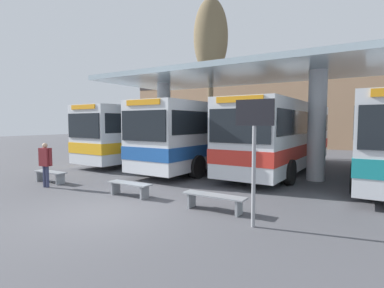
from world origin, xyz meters
TOP-DOWN VIEW (x-y plane):
  - ground_plane at (0.00, 0.00)m, footprint 100.00×100.00m
  - townhouse_backdrop at (0.00, 24.17)m, footprint 40.00×0.58m
  - station_canopy at (0.00, 7.75)m, footprint 12.97×6.10m
  - transit_bus_left_bay at (-5.95, 9.97)m, footprint 3.21×11.89m
  - transit_bus_center_bay at (-1.64, 8.85)m, footprint 2.91×10.95m
  - transit_bus_right_bay at (2.10, 9.56)m, footprint 2.96×10.90m
  - waiting_bench_near_pillar at (-5.09, 1.55)m, footprint 1.63×0.44m
  - waiting_bench_mid_platform at (-0.75, 1.55)m, footprint 1.60×0.44m
  - waiting_bench_far_platform at (2.39, 1.55)m, footprint 1.82×0.44m
  - info_sign_platform at (3.74, 0.92)m, footprint 0.90×0.09m
  - pedestrian_waiting at (-4.41, 0.94)m, footprint 0.62×0.29m
  - poplar_tree_behind_left at (-4.61, 14.38)m, footprint 2.55×2.55m

SIDE VIEW (x-z plane):
  - ground_plane at x=0.00m, z-range 0.00..0.00m
  - waiting_bench_mid_platform at x=-0.75m, z-range 0.11..0.57m
  - waiting_bench_near_pillar at x=-5.09m, z-range 0.11..0.57m
  - waiting_bench_far_platform at x=2.39m, z-range 0.12..0.58m
  - pedestrian_waiting at x=-4.41m, z-range 0.18..1.86m
  - transit_bus_left_bay at x=-5.95m, z-range 0.18..3.53m
  - transit_bus_center_bay at x=-1.64m, z-range 0.19..3.56m
  - transit_bus_right_bay at x=2.10m, z-range 0.19..3.58m
  - info_sign_platform at x=3.74m, z-range 0.63..3.59m
  - station_canopy at x=0.00m, z-range 1.80..6.63m
  - townhouse_backdrop at x=0.00m, z-range 0.71..9.32m
  - poplar_tree_behind_left at x=-4.61m, z-range 2.81..14.40m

